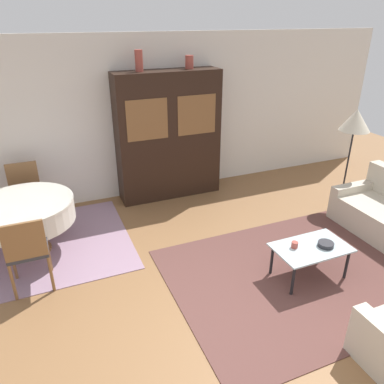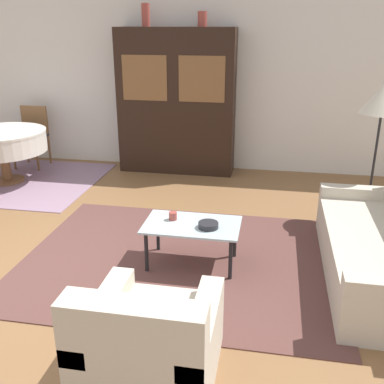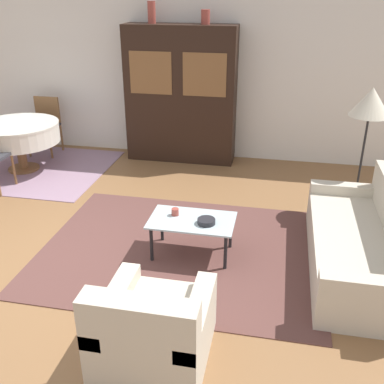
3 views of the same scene
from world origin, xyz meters
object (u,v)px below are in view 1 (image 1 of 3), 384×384
Objects in this scene: dining_chair_near at (27,249)px; vase_tall at (139,61)px; floor_lamp at (355,123)px; dining_chair_far at (25,190)px; coffee_table at (311,250)px; dining_table at (25,212)px; vase_short at (189,62)px; cup at (295,245)px; bowl at (326,244)px; display_cabinet at (168,136)px.

dining_chair_near is 3.18m from vase_tall.
dining_chair_far is at bearing 165.70° from floor_lamp.
coffee_table is 2.56m from floor_lamp.
dining_table is at bearing 148.92° from coffee_table.
dining_chair_near is 3.71m from vase_short.
cup is (2.92, -1.81, -0.14)m from dining_table.
cup is (-2.06, -1.39, -0.92)m from floor_lamp.
coffee_table is at bearing -82.41° from vase_short.
dining_table is 1.32× the size of dining_chair_far.
vase_tall is at bearing 114.97° from bowl.
dining_chair_far is at bearing -174.84° from vase_tall.
dining_table is 6.65× the size of bowl.
floor_lamp reaches higher than dining_table.
dining_table is (-2.35, -1.01, -0.47)m from display_cabinet.
dining_table reaches higher than bowl.
dining_table is at bearing -159.65° from vase_short.
bowl is at bearing -30.52° from dining_table.
coffee_table is at bearing -18.26° from cup.
dining_chair_far is 5.03× the size of bowl.
vase_tall reaches higher than dining_table.
display_cabinet is 3.01m from floor_lamp.
vase_tall reaches higher than bowl.
coffee_table is 0.96× the size of dining_chair_far.
vase_short is (0.39, 0.00, 1.18)m from display_cabinet.
dining_chair_near is 4.57× the size of vase_short.
coffee_table is at bearing -142.00° from floor_lamp.
vase_short is (0.82, 0.00, -0.05)m from vase_tall.
display_cabinet is 1.72× the size of dining_table.
cup is 0.25× the size of vase_tall.
dining_table is at bearing 90.00° from dining_chair_near.
vase_tall reaches higher than cup.
display_cabinet reaches higher than floor_lamp.
bowl is (0.93, -2.95, -0.62)m from display_cabinet.
bowl is 3.74m from vase_tall.
floor_lamp is (1.86, 1.45, 1.01)m from coffee_table.
coffee_table is at bearing -75.07° from display_cabinet.
vase_short is at bearing 97.59° from coffee_table.
display_cabinet is 2.27× the size of dining_chair_far.
coffee_table is 3.29m from dining_chair_near.
dining_chair_near reaches higher than bowl.
floor_lamp is 2.80m from vase_short.
display_cabinet is at bearing 104.93° from coffee_table.
dining_chair_far is at bearing 90.00° from dining_table.
display_cabinet is at bearing -179.86° from vase_short.
display_cabinet is 1.24m from vase_short.
cup is 3.52m from vase_tall.
vase_tall is at bearing 109.67° from cup.
vase_short is (2.73, 0.17, 1.69)m from dining_chair_far.
dining_table is 1.32× the size of dining_chair_near.
vase_short is at bearing 20.35° from dining_table.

